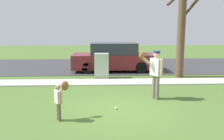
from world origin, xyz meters
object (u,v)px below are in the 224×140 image
Objects in this scene: baseball at (116,108)px; utility_cabinet at (102,66)px; person_child at (60,96)px; person_adult at (155,69)px; parked_suv_maroon at (114,58)px; street_tree_near at (182,19)px.

baseball is 4.67m from utility_cabinet.
person_child is 1.84m from baseball.
utility_cabinet is at bearing -94.34° from person_adult.
utility_cabinet is (-0.45, 4.61, 0.58)m from baseball.
person_child is 7.60m from parked_suv_maroon.
person_adult is at bearing -62.61° from utility_cabinet.
baseball is at bearing -84.43° from utility_cabinet.
street_tree_near is at bearing 2.58° from utility_cabinet.
person_child is at bearing -0.38° from person_adult.
street_tree_near is at bearing 15.99° from person_child.
street_tree_near is 4.28m from parked_suv_maroon.
person_adult is at bearing 36.30° from baseball.
baseball is (1.54, 0.76, -0.63)m from person_child.
parked_suv_maroon is (1.79, 7.38, 0.12)m from person_child.
utility_cabinet is 0.26× the size of parked_suv_maroon.
person_adult is at bearing -0.38° from person_child.
parked_suv_maroon is (-1.16, 5.59, -0.27)m from person_adult.
parked_suv_maroon reaches higher than baseball.
person_child is 0.22× the size of parked_suv_maroon.
person_adult reaches higher than utility_cabinet.
street_tree_near is at bearing 150.70° from parked_suv_maroon.
parked_suv_maroon reaches higher than person_child.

